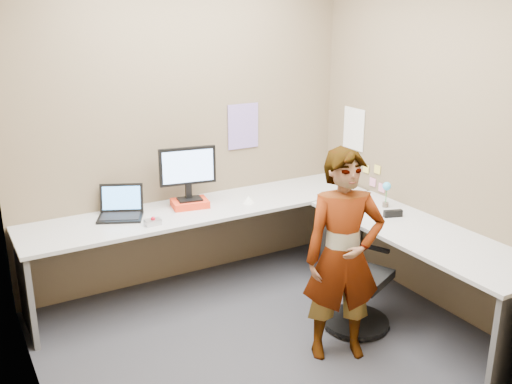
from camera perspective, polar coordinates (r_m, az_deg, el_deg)
ground at (r=4.28m, az=0.64°, el=-14.61°), size 3.00×3.00×0.00m
wall_back at (r=4.87m, az=-7.10°, el=6.52°), size 3.00×0.00×3.00m
wall_right at (r=4.65m, az=16.93°, el=5.35°), size 0.00×2.70×2.70m
wall_left at (r=3.27m, az=-22.59°, el=-0.42°), size 0.00×2.70×2.70m
desk at (r=4.51m, az=2.99°, el=-4.45°), size 2.98×2.58×0.73m
paper_ream at (r=4.75m, az=-6.63°, el=-1.13°), size 0.32×0.26×0.06m
monitor at (r=4.68m, az=-6.84°, el=2.29°), size 0.47×0.17×0.44m
laptop at (r=4.62m, az=-13.36°, el=-1.64°), size 0.43×0.40×0.24m
trackball_mouse at (r=4.40m, az=-10.28°, el=-2.95°), size 0.12×0.08×0.07m
origami at (r=4.82m, az=-0.75°, el=-0.75°), size 0.10×0.10×0.06m
stapler at (r=4.62m, az=13.54°, el=-2.11°), size 0.15×0.09×0.05m
flower at (r=4.80m, az=12.91°, el=0.15°), size 0.07×0.07×0.22m
calendar_purple at (r=5.10m, az=-1.29°, el=6.59°), size 0.30×0.01×0.40m
calendar_white at (r=5.31m, az=9.75°, el=6.24°), size 0.01×0.28×0.38m
sticky_note_a at (r=5.12m, az=12.04°, el=2.22°), size 0.01×0.07×0.07m
sticky_note_b at (r=5.19m, az=11.59°, el=0.98°), size 0.01×0.07×0.07m
sticky_note_c at (r=5.12m, az=12.45°, el=0.42°), size 0.01×0.07×0.07m
sticky_note_d at (r=5.24m, az=10.94°, el=2.30°), size 0.01×0.07×0.07m
office_chair at (r=4.35m, az=9.51°, el=-8.51°), size 0.55×0.55×0.93m
person at (r=3.84m, az=8.72°, el=-6.38°), size 0.63×0.53×1.47m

